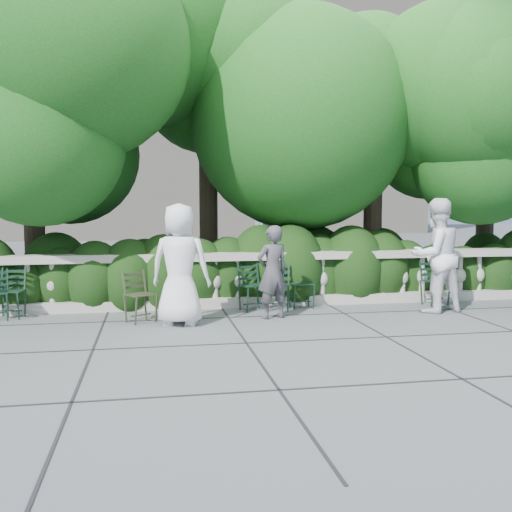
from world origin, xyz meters
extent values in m
plane|color=#53575B|center=(0.00, 0.00, 0.00)|extent=(90.00, 90.00, 0.00)
cube|color=#9E998E|center=(0.00, 1.80, 0.09)|extent=(12.00, 0.32, 0.18)
cube|color=#9E998E|center=(0.00, 1.80, 0.93)|extent=(12.00, 0.36, 0.14)
cylinder|color=#3F3023|center=(-4.00, 3.40, 1.40)|extent=(0.40, 0.40, 2.80)
ellipsoid|color=#0F3A10|center=(-4.00, 2.96, 3.68)|extent=(5.28, 5.28, 3.96)
cylinder|color=#3F3023|center=(-0.50, 4.00, 1.70)|extent=(0.40, 0.40, 3.40)
ellipsoid|color=#0F3A10|center=(-0.50, 3.48, 4.44)|extent=(6.24, 6.24, 4.68)
cylinder|color=#3F3023|center=(3.00, 3.30, 1.50)|extent=(0.40, 0.40, 3.00)
ellipsoid|color=#0F3A10|center=(3.00, 2.84, 3.92)|extent=(5.52, 5.52, 4.14)
cylinder|color=#3F3023|center=(6.00, 3.80, 1.30)|extent=(0.40, 0.40, 2.60)
ellipsoid|color=#0F3A10|center=(6.00, 3.40, 3.40)|extent=(4.80, 4.80, 3.60)
cube|color=#A09684|center=(12.00, 32.00, 16.00)|extent=(10.00, 8.00, 32.00)
imported|color=white|center=(-1.31, 0.37, 0.94)|extent=(1.06, 0.85, 1.89)
imported|color=#403F44|center=(0.21, 0.62, 0.77)|extent=(0.64, 0.52, 1.53)
imported|color=white|center=(3.11, 0.67, 0.99)|extent=(1.08, 0.91, 1.98)
camera|label=1|loc=(-1.74, -8.43, 1.84)|focal=40.00mm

